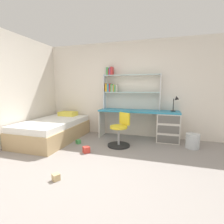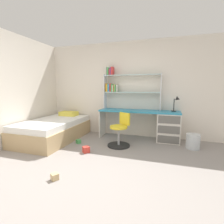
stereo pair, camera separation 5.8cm
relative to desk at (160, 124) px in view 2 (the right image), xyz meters
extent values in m
cube|color=gray|center=(-0.94, -2.22, -0.43)|extent=(5.61, 5.99, 0.02)
cube|color=silver|center=(-0.94, 0.31, 0.86)|extent=(5.61, 0.06, 2.58)
cube|color=teal|center=(-0.55, 0.00, 0.31)|extent=(2.05, 0.51, 0.04)
cube|color=silver|center=(0.20, 0.00, -0.06)|extent=(0.55, 0.48, 0.72)
cube|color=silver|center=(-1.57, 0.00, -0.06)|extent=(0.03, 0.46, 0.72)
cube|color=#64625E|center=(0.20, -0.24, -0.30)|extent=(0.49, 0.01, 0.18)
cube|color=#64625E|center=(0.20, -0.24, -0.06)|extent=(0.49, 0.01, 0.18)
cube|color=#64625E|center=(0.20, -0.24, 0.17)|extent=(0.49, 0.01, 0.18)
cube|color=silver|center=(-1.52, 0.14, 0.81)|extent=(0.02, 0.22, 0.94)
cube|color=silver|center=(-0.02, 0.14, 0.81)|extent=(0.02, 0.22, 0.94)
cube|color=silver|center=(-0.77, 0.14, 0.80)|extent=(1.48, 0.22, 0.02)
cube|color=silver|center=(-0.77, 0.14, 1.25)|extent=(1.48, 0.22, 0.02)
cube|color=gold|center=(-1.48, 0.14, 0.92)|extent=(0.03, 0.13, 0.23)
cube|color=gold|center=(-1.44, 0.14, 0.90)|extent=(0.03, 0.17, 0.19)
cube|color=#338CBF|center=(-1.40, 0.14, 0.91)|extent=(0.04, 0.20, 0.21)
cube|color=red|center=(-1.35, 0.14, 0.92)|extent=(0.04, 0.16, 0.23)
cube|color=#4CA559|center=(-1.31, 0.14, 0.91)|extent=(0.03, 0.15, 0.21)
cube|color=beige|center=(-1.28, 0.14, 0.90)|extent=(0.03, 0.15, 0.18)
cube|color=gold|center=(-1.24, 0.14, 0.90)|extent=(0.03, 0.12, 0.19)
cube|color=#4CA559|center=(-1.21, 0.14, 0.90)|extent=(0.03, 0.19, 0.18)
cube|color=beige|center=(-1.17, 0.14, 0.90)|extent=(0.03, 0.13, 0.20)
cube|color=beige|center=(-1.47, 0.14, 1.37)|extent=(0.04, 0.19, 0.22)
cube|color=#4CA559|center=(-1.42, 0.14, 1.36)|extent=(0.04, 0.17, 0.20)
cube|color=red|center=(-1.38, 0.14, 1.34)|extent=(0.03, 0.13, 0.16)
cube|color=purple|center=(-1.35, 0.14, 1.36)|extent=(0.02, 0.18, 0.20)
cube|color=red|center=(-1.31, 0.14, 1.37)|extent=(0.04, 0.18, 0.21)
cylinder|color=black|center=(0.30, 0.07, 0.34)|extent=(0.12, 0.12, 0.02)
cylinder|color=black|center=(0.30, 0.07, 0.50)|extent=(0.02, 0.02, 0.30)
cone|color=black|center=(0.38, 0.02, 0.65)|extent=(0.12, 0.11, 0.13)
cylinder|color=black|center=(-0.89, -0.70, -0.41)|extent=(0.52, 0.52, 0.03)
cylinder|color=#A5A8AD|center=(-0.89, -0.70, -0.21)|extent=(0.05, 0.05, 0.42)
cylinder|color=yellow|center=(-0.89, -0.70, 0.03)|extent=(0.40, 0.40, 0.05)
cube|color=yellow|center=(-0.79, -0.55, 0.20)|extent=(0.29, 0.21, 0.28)
cube|color=tan|center=(-2.64, -0.73, -0.24)|extent=(1.16, 1.97, 0.38)
cube|color=white|center=(-2.64, -0.73, 0.02)|extent=(1.10, 1.91, 0.14)
cube|color=#EAD84C|center=(-2.64, 0.01, 0.15)|extent=(0.50, 0.32, 0.12)
cylinder|color=silver|center=(0.72, -0.35, -0.26)|extent=(0.30, 0.30, 0.33)
cube|color=red|center=(-1.43, -1.29, -0.36)|extent=(0.18, 0.18, 0.13)
cube|color=tan|center=(-1.40, -2.37, -0.38)|extent=(0.13, 0.13, 0.10)
cube|color=#479E51|center=(-1.87, -0.83, -0.38)|extent=(0.13, 0.13, 0.09)
camera|label=1|loc=(0.04, -4.31, 0.91)|focal=26.80mm
camera|label=2|loc=(0.10, -4.30, 0.91)|focal=26.80mm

